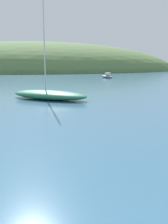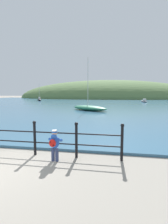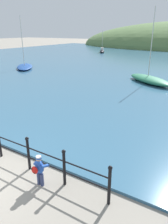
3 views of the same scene
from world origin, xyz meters
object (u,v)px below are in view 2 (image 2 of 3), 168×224
object	(u,v)px
boat_far_right	(39,99)
child_in_coat	(54,143)
boat_far_left	(89,108)
boat_nearest_quay	(144,101)

from	to	relation	value
boat_far_right	child_in_coat	bearing A→B (deg)	-64.72
boat_far_left	child_in_coat	bearing A→B (deg)	-85.58
child_in_coat	boat_far_left	bearing A→B (deg)	94.42
child_in_coat	boat_nearest_quay	distance (m)	34.92
boat_far_left	boat_nearest_quay	bearing A→B (deg)	64.74
boat_far_right	boat_far_left	world-z (taller)	boat_far_left
boat_far_right	boat_nearest_quay	distance (m)	25.26
boat_far_left	boat_nearest_quay	xyz separation A→B (m)	(8.98, 19.04, -0.05)
boat_far_left	boat_nearest_quay	world-z (taller)	boat_far_left
child_in_coat	boat_far_left	world-z (taller)	boat_far_left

